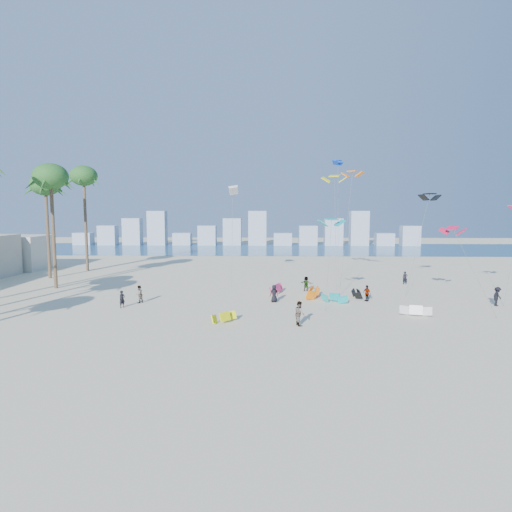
{
  "coord_description": "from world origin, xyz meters",
  "views": [
    {
      "loc": [
        4.22,
        -25.04,
        8.97
      ],
      "look_at": [
        3.0,
        16.0,
        4.5
      ],
      "focal_mm": 30.6,
      "sensor_mm": 36.0,
      "label": 1
    }
  ],
  "objects": [
    {
      "name": "ground",
      "position": [
        0.0,
        0.0,
        0.0
      ],
      "size": [
        220.0,
        220.0,
        0.0
      ],
      "primitive_type": "plane",
      "color": "beige",
      "rests_on": "ground"
    },
    {
      "name": "flying_kites",
      "position": [
        13.02,
        23.47,
        11.11
      ],
      "size": [
        31.43,
        23.74,
        15.66
      ],
      "color": "#0D9CA3",
      "rests_on": "ground"
    },
    {
      "name": "distant_skyline",
      "position": [
        -1.19,
        82.0,
        3.09
      ],
      "size": [
        85.0,
        3.0,
        8.4
      ],
      "color": "#9EADBF",
      "rests_on": "ground"
    },
    {
      "name": "kitesurfer_mid",
      "position": [
        6.59,
        7.92,
        0.95
      ],
      "size": [
        0.95,
        1.08,
        1.89
      ],
      "primitive_type": "imported",
      "rotation": [
        0.0,
        0.0,
        1.86
      ],
      "color": "gray",
      "rests_on": "ground"
    },
    {
      "name": "ocean",
      "position": [
        0.0,
        72.0,
        0.01
      ],
      "size": [
        220.0,
        220.0,
        0.0
      ],
      "primitive_type": "plane",
      "color": "navy",
      "rests_on": "ground"
    },
    {
      "name": "grounded_kites",
      "position": [
        8.93,
        16.16,
        0.45
      ],
      "size": [
        18.44,
        15.01,
        1.03
      ],
      "color": "#D5DA0B",
      "rests_on": "ground"
    },
    {
      "name": "kitesurfer_near",
      "position": [
        -9.11,
        13.51,
        0.79
      ],
      "size": [
        0.64,
        0.68,
        1.57
      ],
      "primitive_type": "imported",
      "rotation": [
        0.0,
        0.0,
        0.93
      ],
      "color": "black",
      "rests_on": "ground"
    },
    {
      "name": "kitesurfers_far",
      "position": [
        10.95,
        17.91,
        0.84
      ],
      "size": [
        34.62,
        12.34,
        1.79
      ],
      "color": "black",
      "rests_on": "ground"
    }
  ]
}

